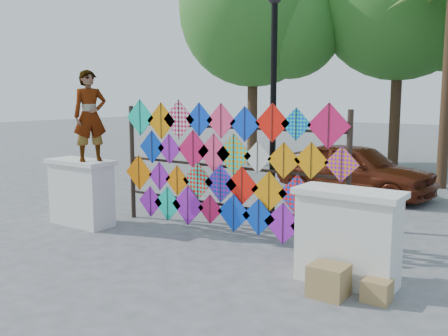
{
  "coord_description": "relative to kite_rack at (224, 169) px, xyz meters",
  "views": [
    {
      "loc": [
        5.04,
        -6.41,
        2.5
      ],
      "look_at": [
        0.13,
        0.6,
        1.26
      ],
      "focal_mm": 40.0,
      "sensor_mm": 36.0,
      "label": 1
    }
  ],
  "objects": [
    {
      "name": "cardboard_box_near",
      "position": [
        2.64,
        -1.48,
        -1.02
      ],
      "size": [
        0.46,
        0.41,
        0.41
      ],
      "primitive_type": "cube",
      "color": "tan",
      "rests_on": "ground"
    },
    {
      "name": "parapet_left",
      "position": [
        -2.74,
        -0.92,
        -0.58
      ],
      "size": [
        1.4,
        0.65,
        1.28
      ],
      "color": "silver",
      "rests_on": "ground"
    },
    {
      "name": "lamppost",
      "position": [
        0.26,
        1.28,
        1.46
      ],
      "size": [
        0.28,
        0.28,
        4.46
      ],
      "color": "black",
      "rests_on": "ground"
    },
    {
      "name": "sedan",
      "position": [
        0.58,
        4.91,
        -0.56
      ],
      "size": [
        4.11,
        2.05,
        1.34
      ],
      "primitive_type": "imported",
      "rotation": [
        0.0,
        0.0,
        1.45
      ],
      "color": "#501C0D",
      "rests_on": "ground"
    },
    {
      "name": "kite_rack",
      "position": [
        0.0,
        0.0,
        0.0
      ],
      "size": [
        4.92,
        0.24,
        2.44
      ],
      "color": "black",
      "rests_on": "ground"
    },
    {
      "name": "cardboard_box_far",
      "position": [
        3.19,
        -1.29,
        -1.09
      ],
      "size": [
        0.33,
        0.3,
        0.28
      ],
      "primitive_type": "cube",
      "color": "tan",
      "rests_on": "ground"
    },
    {
      "name": "vendor_woman",
      "position": [
        -2.4,
        -0.92,
        0.9
      ],
      "size": [
        0.64,
        0.74,
        1.7
      ],
      "primitive_type": "imported",
      "rotation": [
        0.0,
        0.0,
        1.1
      ],
      "color": "#99999E",
      "rests_on": "parapet_left"
    },
    {
      "name": "parapet_right",
      "position": [
        2.66,
        -0.92,
        -0.58
      ],
      "size": [
        1.4,
        0.65,
        1.28
      ],
      "color": "silver",
      "rests_on": "ground"
    },
    {
      "name": "tree_west",
      "position": [
        -4.45,
        8.31,
        4.15
      ],
      "size": [
        5.85,
        5.2,
        8.01
      ],
      "color": "#452A1D",
      "rests_on": "ground"
    },
    {
      "name": "ground",
      "position": [
        -0.04,
        -0.72,
        -1.23
      ],
      "size": [
        80.0,
        80.0,
        0.0
      ],
      "primitive_type": "plane",
      "color": "gray",
      "rests_on": "ground"
    }
  ]
}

